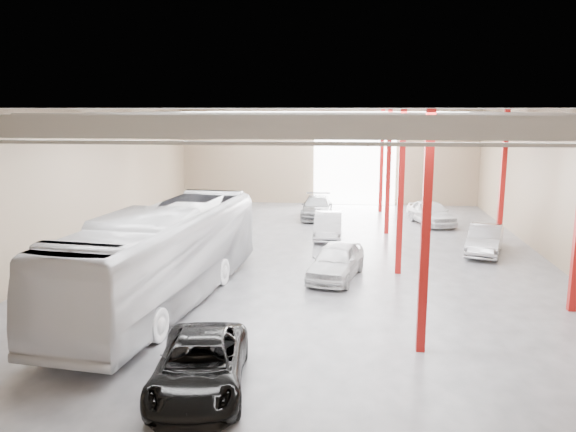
% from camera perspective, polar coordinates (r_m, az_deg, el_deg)
% --- Properties ---
extents(depot_shell, '(22.12, 32.12, 7.06)m').
position_cam_1_polar(depot_shell, '(26.39, 3.03, 6.42)').
color(depot_shell, '#47474C').
rests_on(depot_shell, ground).
extents(coach_bus, '(4.44, 12.98, 3.54)m').
position_cam_1_polar(coach_bus, '(20.81, -12.52, -3.96)').
color(coach_bus, silver).
rests_on(coach_bus, ground).
extents(black_sedan, '(2.82, 5.05, 1.33)m').
position_cam_1_polar(black_sedan, '(14.71, -8.93, -14.76)').
color(black_sedan, black).
rests_on(black_sedan, ground).
extents(car_row_a, '(2.68, 4.65, 1.49)m').
position_cam_1_polar(car_row_a, '(23.63, 4.92, -4.55)').
color(car_row_a, silver).
rests_on(car_row_a, ground).
extents(car_row_b, '(1.49, 4.22, 1.39)m').
position_cam_1_polar(car_row_b, '(30.95, 4.09, -0.96)').
color(car_row_b, silver).
rests_on(car_row_b, ground).
extents(car_row_c, '(2.01, 4.81, 1.39)m').
position_cam_1_polar(car_row_c, '(36.69, 2.96, 0.91)').
color(car_row_c, slate).
rests_on(car_row_c, ground).
extents(car_right_near, '(2.69, 4.50, 1.40)m').
position_cam_1_polar(car_right_near, '(29.14, 19.36, -2.28)').
color(car_right_near, '#A2A1A6').
rests_on(car_right_near, ground).
extents(car_right_far, '(2.98, 4.63, 1.47)m').
position_cam_1_polar(car_right_far, '(35.57, 14.35, 0.33)').
color(car_right_far, silver).
rests_on(car_right_far, ground).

